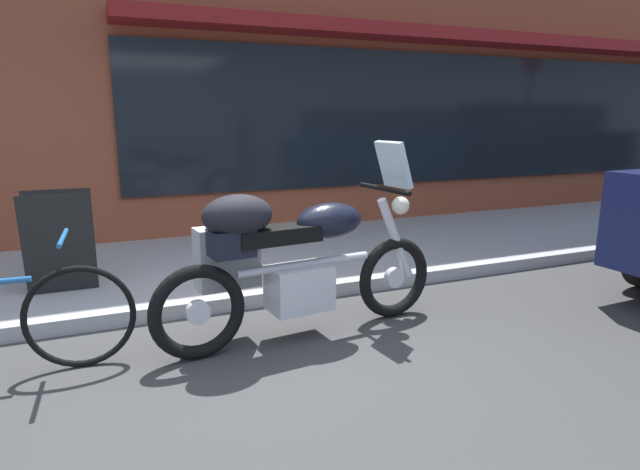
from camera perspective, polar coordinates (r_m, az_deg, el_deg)
ground_plane at (r=3.57m, az=-6.12°, el=-13.81°), size 80.00×80.00×0.00m
storefront_building at (r=10.67m, az=28.41°, el=17.53°), size 22.49×0.90×5.64m
touring_motorcycle at (r=3.79m, az=-3.53°, el=-2.36°), size 2.24×0.62×1.40m
sandwich_board_sign at (r=5.01m, az=-26.10°, el=-0.64°), size 0.55×0.40×0.85m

